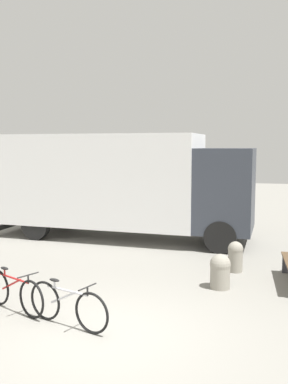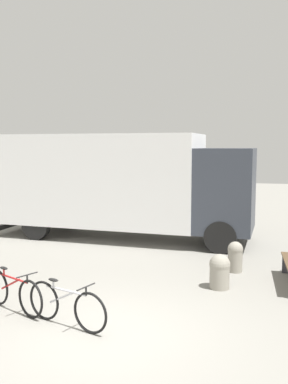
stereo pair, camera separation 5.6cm
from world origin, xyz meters
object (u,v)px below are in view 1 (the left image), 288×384
delivery_truck (120,182)px  bicycle_near (14,292)px  bollard_near_bench (220,270)px  bollard_far_bench (235,256)px  bicycle_middle (67,305)px

delivery_truck → bicycle_near: bearing=-87.0°
bicycle_near → bollard_near_bench: (3.56, 2.31, 0.02)m
bollard_near_bench → bicycle_near: bearing=-147.0°
bollard_far_bench → bicycle_near: bearing=-136.1°
bicycle_near → bicycle_middle: size_ratio=0.96×
bollard_near_bench → bollard_far_bench: (0.24, 1.34, 0.01)m
bollard_far_bench → delivery_truck: bearing=143.4°
bicycle_near → bicycle_middle: bearing=7.7°
bollard_near_bench → bicycle_middle: bearing=-130.8°
bicycle_middle → delivery_truck: bearing=118.6°
delivery_truck → bicycle_near: 6.76m
bollard_near_bench → bollard_far_bench: size_ratio=1.01×
delivery_truck → bollard_near_bench: (3.70, -4.27, -1.50)m
bicycle_near → bollard_near_bench: bearing=56.9°
delivery_truck → bollard_near_bench: bearing=-47.3°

